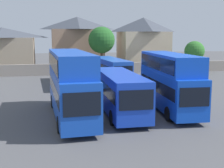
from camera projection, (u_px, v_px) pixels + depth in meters
ground at (90, 81)px, 41.93m from camera, size 140.00×140.00×0.00m
depot_boundary_wall at (83, 69)px, 49.21m from camera, size 56.00×0.50×1.80m
bus_1 at (70, 81)px, 23.13m from camera, size 3.00×11.69×5.06m
bus_2 at (120, 91)px, 24.34m from camera, size 2.82×10.12×3.29m
bus_3 at (169, 79)px, 25.28m from camera, size 3.00×10.18×4.78m
bus_4 at (76, 69)px, 39.04m from camera, size 3.19×12.07×3.50m
bus_5 at (111, 69)px, 39.96m from camera, size 3.23×10.82×3.26m
house_terrace_left at (3, 49)px, 54.56m from camera, size 11.48×7.29×7.69m
house_terrace_centre at (77, 42)px, 57.63m from camera, size 9.97×6.49×9.74m
house_terrace_right at (143, 43)px, 58.36m from camera, size 9.30×7.77×9.65m
tree_behind_wall at (102, 40)px, 51.63m from camera, size 4.53×4.53×7.77m
tree_right_of_lot at (194, 51)px, 50.63m from camera, size 3.34×3.34×5.36m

